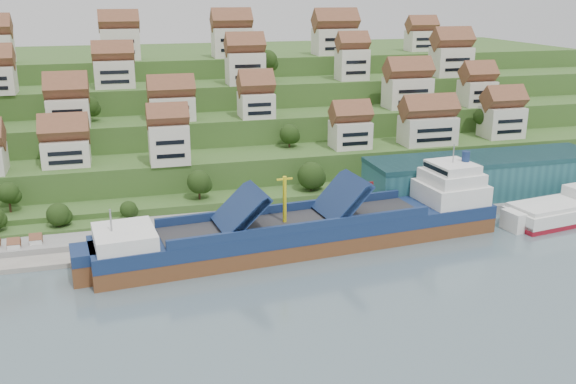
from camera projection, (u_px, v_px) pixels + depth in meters
name	position (u px, v px, depth m)	size (l,w,h in m)	color
ground	(305.00, 248.00, 134.79)	(300.00, 300.00, 0.00)	slate
quay	(367.00, 212.00, 153.24)	(180.00, 14.00, 2.20)	gray
pebble_beach	(17.00, 252.00, 131.26)	(45.00, 20.00, 1.00)	gray
hillside	(222.00, 112.00, 226.93)	(260.00, 128.00, 31.00)	#2D4C1E
hillside_village	(248.00, 87.00, 184.76)	(157.71, 65.19, 29.44)	silver
hillside_trees	(227.00, 135.00, 167.28)	(140.49, 61.76, 31.47)	#223B13
warehouse	(484.00, 175.00, 161.21)	(60.00, 15.00, 10.00)	#235860
flagpole	(368.00, 196.00, 146.43)	(1.28, 0.16, 8.00)	gray
beach_huts	(5.00, 248.00, 129.13)	(14.40, 3.70, 2.20)	white
cargo_ship	(315.00, 230.00, 134.51)	(87.23, 21.71, 19.26)	brown
second_ship	(564.00, 211.00, 149.82)	(29.08, 14.56, 8.06)	maroon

